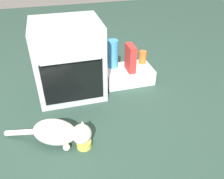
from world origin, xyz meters
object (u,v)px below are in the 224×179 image
food_bowl (84,143)px  water_bottle (113,54)px  cereal_box (130,58)px  sauce_jar (143,57)px  pantry_cabinet (128,75)px  cat (59,132)px  oven (69,60)px

food_bowl → water_bottle: water_bottle is taller
cereal_box → food_bowl: bearing=-129.1°
sauce_jar → pantry_cabinet: bearing=-157.5°
sauce_jar → cereal_box: bearing=-147.1°
pantry_cabinet → sauce_jar: (0.19, 0.08, 0.15)m
water_bottle → food_bowl: bearing=-117.9°
food_bowl → pantry_cabinet: bearing=52.4°
water_bottle → cereal_box: (0.15, -0.13, -0.01)m
water_bottle → cat: bearing=-128.1°
pantry_cabinet → cat: cat is taller
oven → water_bottle: (0.47, 0.13, -0.06)m
oven → pantry_cabinet: 0.68m
oven → pantry_cabinet: oven is taller
oven → cereal_box: 0.62m
oven → cat: (-0.17, -0.69, -0.25)m
food_bowl → sauce_jar: sauce_jar is taller
sauce_jar → oven: bearing=-171.5°
oven → sauce_jar: 0.83m
pantry_cabinet → food_bowl: 1.03m
pantry_cabinet → cat: bearing=-137.2°
pantry_cabinet → cereal_box: size_ratio=1.81×
food_bowl → cereal_box: (0.63, 0.77, 0.26)m
oven → sauce_jar: oven is taller
oven → food_bowl: oven is taller
sauce_jar → cereal_box: cereal_box is taller
oven → sauce_jar: size_ratio=5.19×
pantry_cabinet → cat: size_ratio=0.77×
pantry_cabinet → sauce_jar: size_ratio=3.62×
sauce_jar → water_bottle: 0.35m
cereal_box → cat: bearing=-138.9°
cat → cereal_box: 1.07m
cat → cereal_box: size_ratio=2.37×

